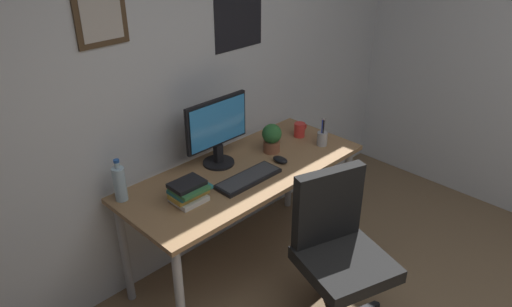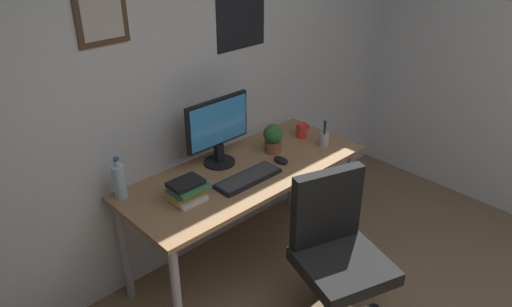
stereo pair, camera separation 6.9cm
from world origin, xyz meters
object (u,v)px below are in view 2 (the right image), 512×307
(office_chair, at_px, (336,248))
(keyboard, at_px, (248,178))
(coffee_mug_near, at_px, (302,130))
(monitor, at_px, (218,129))
(potted_plant, at_px, (273,137))
(pen_cup, at_px, (324,139))
(computer_mouse, at_px, (281,160))
(book_stack_left, at_px, (188,190))
(water_bottle, at_px, (119,181))

(office_chair, xyz_separation_m, keyboard, (-0.11, 0.60, 0.23))
(office_chair, distance_m, coffee_mug_near, 1.00)
(monitor, xyz_separation_m, potted_plant, (0.36, -0.12, -0.14))
(office_chair, distance_m, pen_cup, 0.86)
(computer_mouse, height_order, coffee_mug_near, coffee_mug_near)
(monitor, height_order, pen_cup, monitor)
(office_chair, bearing_deg, computer_mouse, 72.67)
(keyboard, relative_size, coffee_mug_near, 3.74)
(office_chair, xyz_separation_m, monitor, (-0.10, 0.88, 0.46))
(office_chair, height_order, potted_plant, office_chair)
(office_chair, height_order, pen_cup, office_chair)
(office_chair, xyz_separation_m, book_stack_left, (-0.49, 0.67, 0.28))
(coffee_mug_near, bearing_deg, keyboard, -165.26)
(office_chair, relative_size, pen_cup, 4.75)
(computer_mouse, relative_size, coffee_mug_near, 0.96)
(potted_plant, distance_m, pen_cup, 0.36)
(coffee_mug_near, xyz_separation_m, pen_cup, (0.00, -0.20, 0.00))
(computer_mouse, bearing_deg, potted_plant, 63.98)
(potted_plant, relative_size, book_stack_left, 0.87)
(keyboard, distance_m, pen_cup, 0.68)
(monitor, height_order, computer_mouse, monitor)
(computer_mouse, bearing_deg, keyboard, -176.87)
(monitor, bearing_deg, computer_mouse, -42.49)
(office_chair, relative_size, book_stack_left, 4.22)
(coffee_mug_near, relative_size, potted_plant, 0.59)
(monitor, relative_size, water_bottle, 1.82)
(computer_mouse, xyz_separation_m, potted_plant, (0.07, 0.14, 0.09))
(water_bottle, bearing_deg, coffee_mug_near, -7.37)
(office_chair, height_order, monitor, monitor)
(office_chair, height_order, keyboard, office_chair)
(keyboard, relative_size, pen_cup, 2.15)
(water_bottle, distance_m, coffee_mug_near, 1.34)
(monitor, distance_m, pen_cup, 0.76)
(keyboard, relative_size, potted_plant, 2.21)
(water_bottle, relative_size, book_stack_left, 1.12)
(keyboard, relative_size, book_stack_left, 1.91)
(water_bottle, height_order, pen_cup, water_bottle)
(keyboard, bearing_deg, book_stack_left, 169.33)
(monitor, distance_m, potted_plant, 0.40)
(monitor, relative_size, keyboard, 1.07)
(book_stack_left, bearing_deg, computer_mouse, -4.70)
(coffee_mug_near, bearing_deg, potted_plant, -176.30)
(pen_cup, bearing_deg, coffee_mug_near, 90.19)
(monitor, xyz_separation_m, book_stack_left, (-0.40, -0.21, -0.18))
(water_bottle, height_order, book_stack_left, water_bottle)
(water_bottle, relative_size, potted_plant, 1.29)
(monitor, xyz_separation_m, pen_cup, (0.67, -0.30, -0.19))
(computer_mouse, distance_m, coffee_mug_near, 0.41)
(water_bottle, relative_size, pen_cup, 1.26)
(book_stack_left, bearing_deg, monitor, 27.85)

